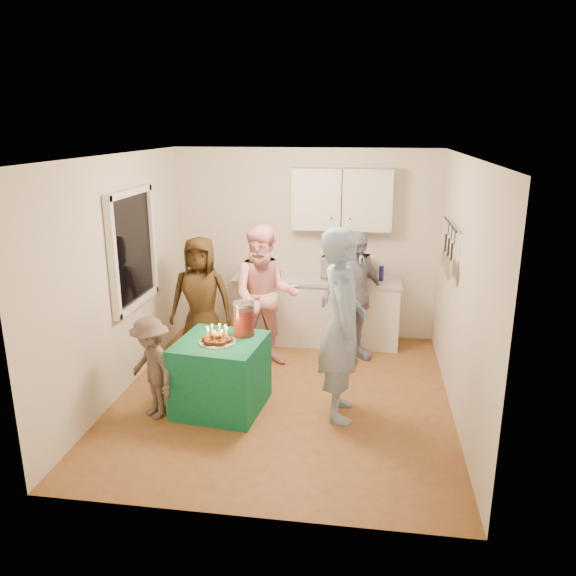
# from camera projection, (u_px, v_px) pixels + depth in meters

# --- Properties ---
(floor) EXTENTS (4.00, 4.00, 0.00)m
(floor) POSITION_uv_depth(u_px,v_px,m) (283.00, 396.00, 6.21)
(floor) COLOR brown
(floor) RESTS_ON ground
(ceiling) EXTENTS (4.00, 4.00, 0.00)m
(ceiling) POSITION_uv_depth(u_px,v_px,m) (283.00, 156.00, 5.48)
(ceiling) COLOR white
(ceiling) RESTS_ON floor
(back_wall) EXTENTS (3.60, 3.60, 0.00)m
(back_wall) POSITION_uv_depth(u_px,v_px,m) (305.00, 244.00, 7.74)
(back_wall) COLOR silver
(back_wall) RESTS_ON floor
(left_wall) EXTENTS (4.00, 4.00, 0.00)m
(left_wall) POSITION_uv_depth(u_px,v_px,m) (120.00, 277.00, 6.09)
(left_wall) COLOR silver
(left_wall) RESTS_ON floor
(right_wall) EXTENTS (4.00, 4.00, 0.00)m
(right_wall) POSITION_uv_depth(u_px,v_px,m) (461.00, 291.00, 5.60)
(right_wall) COLOR silver
(right_wall) RESTS_ON floor
(window_night) EXTENTS (0.04, 1.00, 1.20)m
(window_night) POSITION_uv_depth(u_px,v_px,m) (132.00, 249.00, 6.30)
(window_night) COLOR black
(window_night) RESTS_ON left_wall
(counter) EXTENTS (2.20, 0.58, 0.86)m
(counter) POSITION_uv_depth(u_px,v_px,m) (317.00, 312.00, 7.68)
(counter) COLOR white
(counter) RESTS_ON floor
(countertop) EXTENTS (2.24, 0.62, 0.05)m
(countertop) POSITION_uv_depth(u_px,v_px,m) (317.00, 280.00, 7.55)
(countertop) COLOR beige
(countertop) RESTS_ON counter
(upper_cabinet) EXTENTS (1.30, 0.30, 0.80)m
(upper_cabinet) POSITION_uv_depth(u_px,v_px,m) (342.00, 199.00, 7.35)
(upper_cabinet) COLOR white
(upper_cabinet) RESTS_ON back_wall
(pot_rack) EXTENTS (0.12, 1.00, 0.60)m
(pot_rack) POSITION_uv_depth(u_px,v_px,m) (447.00, 246.00, 6.19)
(pot_rack) COLOR black
(pot_rack) RESTS_ON right_wall
(microwave) EXTENTS (0.65, 0.51, 0.32)m
(microwave) POSITION_uv_depth(u_px,v_px,m) (345.00, 267.00, 7.44)
(microwave) COLOR white
(microwave) RESTS_ON countertop
(party_table) EXTENTS (0.94, 0.94, 0.76)m
(party_table) POSITION_uv_depth(u_px,v_px,m) (221.00, 375.00, 5.86)
(party_table) COLOR #106B44
(party_table) RESTS_ON floor
(donut_cake) EXTENTS (0.38, 0.38, 0.18)m
(donut_cake) POSITION_uv_depth(u_px,v_px,m) (217.00, 334.00, 5.69)
(donut_cake) COLOR #381C0C
(donut_cake) RESTS_ON party_table
(punch_jar) EXTENTS (0.22, 0.22, 0.34)m
(punch_jar) POSITION_uv_depth(u_px,v_px,m) (244.00, 320.00, 5.87)
(punch_jar) COLOR red
(punch_jar) RESTS_ON party_table
(man_birthday) EXTENTS (0.54, 0.76, 1.96)m
(man_birthday) POSITION_uv_depth(u_px,v_px,m) (342.00, 325.00, 5.56)
(man_birthday) COLOR #8AA5C8
(man_birthday) RESTS_ON floor
(woman_back_left) EXTENTS (0.81, 0.55, 1.59)m
(woman_back_left) POSITION_uv_depth(u_px,v_px,m) (201.00, 300.00, 6.99)
(woman_back_left) COLOR brown
(woman_back_left) RESTS_ON floor
(woman_back_center) EXTENTS (0.97, 0.81, 1.76)m
(woman_back_center) POSITION_uv_depth(u_px,v_px,m) (265.00, 297.00, 6.81)
(woman_back_center) COLOR pink
(woman_back_center) RESTS_ON floor
(woman_back_right) EXTENTS (0.99, 0.96, 1.66)m
(woman_back_right) POSITION_uv_depth(u_px,v_px,m) (353.00, 297.00, 6.98)
(woman_back_right) COLOR #13113A
(woman_back_right) RESTS_ON floor
(child_near_left) EXTENTS (0.79, 0.75, 1.07)m
(child_near_left) POSITION_uv_depth(u_px,v_px,m) (151.00, 368.00, 5.66)
(child_near_left) COLOR #544543
(child_near_left) RESTS_ON floor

